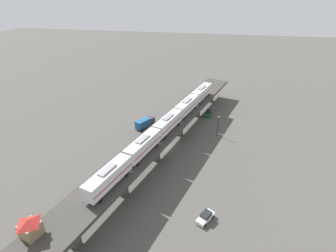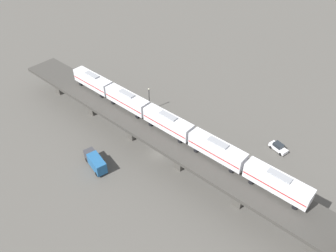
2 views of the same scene
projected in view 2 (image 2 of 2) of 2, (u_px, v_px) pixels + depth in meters
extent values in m
plane|color=#4C4944|center=(158.00, 154.00, 75.54)|extent=(400.00, 400.00, 0.00)
cube|color=#393733|center=(157.00, 132.00, 71.36)|extent=(34.84, 90.46, 0.80)
cube|color=#47443F|center=(59.00, 84.00, 93.26)|extent=(2.25, 2.25, 6.18)
cube|color=#47443F|center=(92.00, 104.00, 85.59)|extent=(2.25, 2.25, 6.18)
cube|color=#47443F|center=(132.00, 128.00, 77.92)|extent=(2.25, 2.25, 6.18)
cube|color=#47443F|center=(180.00, 158.00, 70.25)|extent=(2.25, 2.25, 6.18)
cube|color=#47443F|center=(240.00, 194.00, 62.58)|extent=(2.25, 2.25, 6.18)
cube|color=#47443F|center=(317.00, 241.00, 54.91)|extent=(2.25, 2.25, 6.18)
cube|color=silver|center=(93.00, 81.00, 82.24)|extent=(6.17, 12.30, 3.10)
cube|color=#B21E1E|center=(93.00, 82.00, 82.43)|extent=(6.14, 12.08, 0.24)
cube|color=gray|center=(92.00, 75.00, 81.14)|extent=(2.56, 4.43, 0.36)
cylinder|color=black|center=(88.00, 80.00, 86.42)|extent=(0.46, 0.87, 0.84)
cylinder|color=black|center=(80.00, 84.00, 85.04)|extent=(0.46, 0.87, 0.84)
cylinder|color=black|center=(108.00, 92.00, 82.13)|extent=(0.46, 0.87, 0.84)
cylinder|color=black|center=(101.00, 96.00, 80.75)|extent=(0.46, 0.87, 0.84)
cube|color=silver|center=(127.00, 100.00, 75.80)|extent=(6.17, 12.30, 3.10)
cube|color=#B21E1E|center=(127.00, 101.00, 75.99)|extent=(6.14, 12.08, 0.24)
cube|color=gray|center=(127.00, 94.00, 74.70)|extent=(2.56, 4.43, 0.36)
cylinder|color=black|center=(120.00, 98.00, 79.98)|extent=(0.46, 0.87, 0.84)
cylinder|color=black|center=(112.00, 103.00, 78.60)|extent=(0.46, 0.87, 0.84)
cylinder|color=black|center=(144.00, 112.00, 75.69)|extent=(0.46, 0.87, 0.84)
cylinder|color=black|center=(137.00, 117.00, 74.31)|extent=(0.46, 0.87, 0.84)
cube|color=silver|center=(168.00, 122.00, 69.36)|extent=(6.17, 12.30, 3.10)
cube|color=#B21E1E|center=(168.00, 123.00, 69.55)|extent=(6.14, 12.08, 0.24)
cube|color=gray|center=(168.00, 116.00, 68.26)|extent=(2.56, 4.43, 0.36)
cylinder|color=black|center=(158.00, 119.00, 73.54)|extent=(0.46, 0.87, 0.84)
cylinder|color=black|center=(150.00, 124.00, 72.16)|extent=(0.46, 0.87, 0.84)
cylinder|color=black|center=(187.00, 136.00, 69.25)|extent=(0.46, 0.87, 0.84)
cylinder|color=black|center=(179.00, 141.00, 67.87)|extent=(0.46, 0.87, 0.84)
cube|color=silver|center=(217.00, 149.00, 62.92)|extent=(6.17, 12.30, 3.10)
cube|color=#B21E1E|center=(217.00, 150.00, 63.11)|extent=(6.14, 12.08, 0.24)
cube|color=gray|center=(218.00, 143.00, 61.82)|extent=(2.56, 4.43, 0.36)
cylinder|color=black|center=(203.00, 144.00, 67.10)|extent=(0.46, 0.87, 0.84)
cylinder|color=black|center=(195.00, 150.00, 65.72)|extent=(0.46, 0.87, 0.84)
cylinder|color=black|center=(238.00, 164.00, 62.80)|extent=(0.46, 0.87, 0.84)
cylinder|color=black|center=(231.00, 171.00, 61.42)|extent=(0.46, 0.87, 0.84)
cube|color=silver|center=(277.00, 183.00, 56.47)|extent=(6.17, 12.30, 3.10)
cube|color=#B21E1E|center=(277.00, 184.00, 56.66)|extent=(6.14, 12.08, 0.24)
cube|color=gray|center=(279.00, 176.00, 55.38)|extent=(2.56, 4.43, 0.36)
cylinder|color=black|center=(257.00, 175.00, 60.66)|extent=(0.46, 0.87, 0.84)
cylinder|color=black|center=(250.00, 182.00, 59.28)|extent=(0.46, 0.87, 0.84)
cylinder|color=black|center=(300.00, 199.00, 56.36)|extent=(0.46, 0.87, 0.84)
cylinder|color=black|center=(294.00, 208.00, 54.98)|extent=(0.46, 0.87, 0.84)
cube|color=silver|center=(278.00, 148.00, 76.01)|extent=(3.82, 4.70, 0.80)
cube|color=#1E2328|center=(278.00, 145.00, 75.61)|extent=(2.54, 2.73, 0.76)
cylinder|color=black|center=(276.00, 144.00, 77.55)|extent=(0.55, 0.69, 0.66)
cylinder|color=black|center=(271.00, 147.00, 76.81)|extent=(0.55, 0.69, 0.66)
cylinder|color=black|center=(285.00, 151.00, 75.73)|extent=(0.55, 0.69, 0.66)
cylinder|color=black|center=(280.00, 154.00, 74.98)|extent=(0.55, 0.69, 0.66)
cube|color=#1E6638|center=(98.00, 102.00, 90.42)|extent=(2.39, 4.61, 0.80)
cube|color=#1E2328|center=(97.00, 99.00, 89.99)|extent=(1.93, 2.40, 0.76)
cylinder|color=black|center=(96.00, 100.00, 91.83)|extent=(0.33, 0.69, 0.66)
cylinder|color=black|center=(92.00, 103.00, 90.71)|extent=(0.33, 0.69, 0.66)
cylinder|color=black|center=(104.00, 103.00, 90.64)|extent=(0.33, 0.69, 0.66)
cylinder|color=black|center=(100.00, 106.00, 89.53)|extent=(0.33, 0.69, 0.66)
cube|color=#333338|center=(90.00, 155.00, 73.01)|extent=(2.91, 2.84, 2.30)
cube|color=#1E5184|center=(97.00, 163.00, 70.61)|extent=(4.61, 5.65, 2.70)
cylinder|color=black|center=(95.00, 156.00, 74.18)|extent=(0.81, 1.04, 1.00)
cylinder|color=black|center=(87.00, 160.00, 73.30)|extent=(0.81, 1.04, 1.00)
cylinder|color=black|center=(105.00, 170.00, 70.94)|extent=(0.81, 1.04, 1.00)
cylinder|color=black|center=(97.00, 174.00, 70.02)|extent=(0.81, 1.04, 1.00)
cylinder|color=black|center=(149.00, 100.00, 86.59)|extent=(0.20, 0.20, 6.50)
sphere|color=beige|center=(149.00, 89.00, 84.39)|extent=(0.44, 0.44, 0.44)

